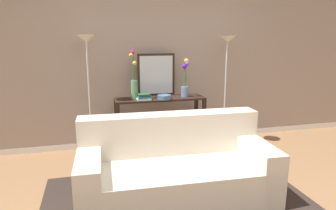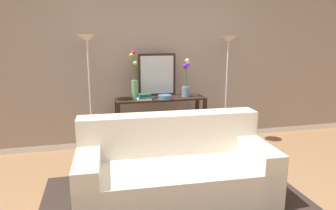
% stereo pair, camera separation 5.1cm
% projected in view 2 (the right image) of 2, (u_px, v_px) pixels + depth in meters
% --- Properties ---
extents(back_wall, '(12.00, 0.15, 3.05)m').
position_uv_depth(back_wall, '(156.00, 50.00, 4.79)').
color(back_wall, white).
rests_on(back_wall, ground).
extents(area_rug, '(2.82, 1.88, 0.01)m').
position_uv_depth(area_rug, '(178.00, 204.00, 3.19)').
color(area_rug, '#332823').
rests_on(area_rug, ground).
extents(couch, '(2.07, 1.01, 0.88)m').
position_uv_depth(couch, '(174.00, 171.00, 3.28)').
color(couch, beige).
rests_on(couch, ground).
extents(console_table, '(1.34, 0.40, 0.83)m').
position_uv_depth(console_table, '(161.00, 114.00, 4.60)').
color(console_table, black).
rests_on(console_table, ground).
extents(floor_lamp_left, '(0.28, 0.28, 1.75)m').
position_uv_depth(floor_lamp_left, '(88.00, 62.00, 4.16)').
color(floor_lamp_left, silver).
rests_on(floor_lamp_left, ground).
extents(floor_lamp_right, '(0.28, 0.28, 1.74)m').
position_uv_depth(floor_lamp_right, '(228.00, 60.00, 4.64)').
color(floor_lamp_right, silver).
rests_on(floor_lamp_right, ground).
extents(wall_mirror, '(0.58, 0.02, 0.64)m').
position_uv_depth(wall_mirror, '(157.00, 75.00, 4.62)').
color(wall_mirror, black).
rests_on(wall_mirror, console_table).
extents(vase_tall_flowers, '(0.11, 0.13, 0.71)m').
position_uv_depth(vase_tall_flowers, '(134.00, 81.00, 4.38)').
color(vase_tall_flowers, '#669E6B').
rests_on(vase_tall_flowers, console_table).
extents(vase_short_flowers, '(0.12, 0.13, 0.57)m').
position_uv_depth(vase_short_flowers, '(186.00, 83.00, 4.56)').
color(vase_short_flowers, '#6B84AD').
rests_on(vase_short_flowers, console_table).
extents(fruit_bowl, '(0.20, 0.20, 0.07)m').
position_uv_depth(fruit_bowl, '(165.00, 97.00, 4.42)').
color(fruit_bowl, '#4C7093').
rests_on(fruit_bowl, console_table).
extents(book_stack, '(0.21, 0.16, 0.09)m').
position_uv_depth(book_stack, '(145.00, 97.00, 4.37)').
color(book_stack, silver).
rests_on(book_stack, console_table).
extents(book_row_under_console, '(0.44, 0.18, 0.13)m').
position_uv_depth(book_row_under_console, '(140.00, 148.00, 4.64)').
color(book_row_under_console, '#236033').
rests_on(book_row_under_console, ground).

